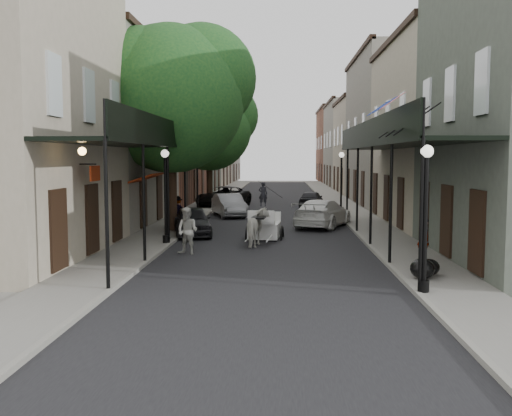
# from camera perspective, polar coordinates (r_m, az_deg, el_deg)

# --- Properties ---
(ground) EXTENTS (140.00, 140.00, 0.00)m
(ground) POSITION_cam_1_polar(r_m,az_deg,el_deg) (16.75, 0.84, -7.04)
(ground) COLOR gray
(ground) RESTS_ON ground
(road) EXTENTS (8.00, 90.00, 0.01)m
(road) POSITION_cam_1_polar(r_m,az_deg,el_deg) (36.55, 1.74, -0.44)
(road) COLOR black
(road) RESTS_ON ground
(sidewalk_left) EXTENTS (2.20, 90.00, 0.12)m
(sidewalk_left) POSITION_cam_1_polar(r_m,az_deg,el_deg) (36.95, -6.03, -0.32)
(sidewalk_left) COLOR gray
(sidewalk_left) RESTS_ON ground
(sidewalk_right) EXTENTS (2.20, 90.00, 0.12)m
(sidewalk_right) POSITION_cam_1_polar(r_m,az_deg,el_deg) (36.82, 9.55, -0.38)
(sidewalk_right) COLOR gray
(sidewalk_right) RESTS_ON ground
(building_row_left) EXTENTS (5.00, 80.00, 10.50)m
(building_row_left) POSITION_cam_1_polar(r_m,az_deg,el_deg) (47.28, -8.64, 7.12)
(building_row_left) COLOR #B5A791
(building_row_left) RESTS_ON ground
(building_row_right) EXTENTS (5.00, 80.00, 10.50)m
(building_row_right) POSITION_cam_1_polar(r_m,az_deg,el_deg) (47.11, 12.52, 7.06)
(building_row_right) COLOR gray
(building_row_right) RESTS_ON ground
(gallery_left) EXTENTS (2.20, 18.05, 4.88)m
(gallery_left) POSITION_cam_1_polar(r_m,az_deg,el_deg) (23.94, -10.26, 6.28)
(gallery_left) COLOR black
(gallery_left) RESTS_ON sidewalk_left
(gallery_right) EXTENTS (2.20, 18.05, 4.88)m
(gallery_right) POSITION_cam_1_polar(r_m,az_deg,el_deg) (23.76, 13.05, 6.24)
(gallery_right) COLOR black
(gallery_right) RESTS_ON sidewalk_right
(tree_near) EXTENTS (7.31, 6.80, 9.63)m
(tree_near) POSITION_cam_1_polar(r_m,az_deg,el_deg) (27.12, -7.58, 11.32)
(tree_near) COLOR #382619
(tree_near) RESTS_ON sidewalk_left
(tree_far) EXTENTS (6.45, 6.00, 8.61)m
(tree_far) POSITION_cam_1_polar(r_m,az_deg,el_deg) (40.89, -4.18, 8.31)
(tree_far) COLOR #382619
(tree_far) RESTS_ON sidewalk_left
(lamppost_right_near) EXTENTS (0.32, 0.32, 3.71)m
(lamppost_right_near) POSITION_cam_1_polar(r_m,az_deg,el_deg) (14.90, 16.58, -0.79)
(lamppost_right_near) COLOR black
(lamppost_right_near) RESTS_ON sidewalk_right
(lamppost_left) EXTENTS (0.32, 0.32, 3.71)m
(lamppost_left) POSITION_cam_1_polar(r_m,az_deg,el_deg) (22.88, -9.04, 1.34)
(lamppost_left) COLOR black
(lamppost_left) RESTS_ON sidewalk_left
(lamppost_right_far) EXTENTS (0.32, 0.32, 3.71)m
(lamppost_right_far) POSITION_cam_1_polar(r_m,az_deg,el_deg) (34.60, 8.52, 2.59)
(lamppost_right_far) COLOR black
(lamppost_right_far) RESTS_ON sidewalk_right
(horse) EXTENTS (0.97, 1.85, 1.51)m
(horse) POSITION_cam_1_polar(r_m,az_deg,el_deg) (22.56, 0.24, -1.96)
(horse) COLOR silver
(horse) RESTS_ON ground
(carriage) EXTENTS (1.68, 2.32, 2.52)m
(carriage) POSITION_cam_1_polar(r_m,az_deg,el_deg) (24.85, 0.94, -0.79)
(carriage) COLOR black
(carriage) RESTS_ON ground
(pedestrian_walking) EXTENTS (1.03, 0.94, 1.72)m
(pedestrian_walking) POSITION_cam_1_polar(r_m,az_deg,el_deg) (20.81, -6.86, -2.30)
(pedestrian_walking) COLOR #B8B7AD
(pedestrian_walking) RESTS_ON ground
(pedestrian_sidewalk_left) EXTENTS (1.09, 0.88, 1.47)m
(pedestrian_sidewalk_left) POSITION_cam_1_polar(r_m,az_deg,el_deg) (28.83, -7.88, -0.27)
(pedestrian_sidewalk_left) COLOR gray
(pedestrian_sidewalk_left) RESTS_ON sidewalk_left
(pedestrian_sidewalk_right) EXTENTS (0.68, 1.01, 1.59)m
(pedestrian_sidewalk_right) POSITION_cam_1_polar(r_m,az_deg,el_deg) (18.21, 16.41, -3.35)
(pedestrian_sidewalk_right) COLOR gray
(pedestrian_sidewalk_right) RESTS_ON sidewalk_right
(car_left_near) EXTENTS (2.37, 4.13, 1.32)m
(car_left_near) POSITION_cam_1_polar(r_m,az_deg,el_deg) (25.84, -6.41, -1.30)
(car_left_near) COLOR black
(car_left_near) RESTS_ON ground
(car_left_mid) EXTENTS (2.60, 4.34, 1.35)m
(car_left_mid) POSITION_cam_1_polar(r_m,az_deg,el_deg) (33.99, -2.70, 0.27)
(car_left_mid) COLOR gray
(car_left_mid) RESTS_ON ground
(car_left_far) EXTENTS (4.06, 5.77, 1.46)m
(car_left_far) POSITION_cam_1_polar(r_m,az_deg,el_deg) (40.67, -3.26, 1.14)
(car_left_far) COLOR black
(car_left_far) RESTS_ON ground
(car_right_near) EXTENTS (3.56, 5.25, 1.41)m
(car_right_near) POSITION_cam_1_polar(r_m,az_deg,el_deg) (29.01, 6.69, -0.52)
(car_right_near) COLOR white
(car_right_near) RESTS_ON ground
(car_right_far) EXTENTS (2.05, 3.81, 1.23)m
(car_right_far) POSITION_cam_1_polar(r_m,az_deg,el_deg) (39.90, 5.55, 0.88)
(car_right_far) COLOR black
(car_right_far) RESTS_ON ground
(trash_bags) EXTENTS (0.94, 1.09, 0.58)m
(trash_bags) POSITION_cam_1_polar(r_m,az_deg,el_deg) (16.93, 16.55, -5.78)
(trash_bags) COLOR black
(trash_bags) RESTS_ON sidewalk_right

